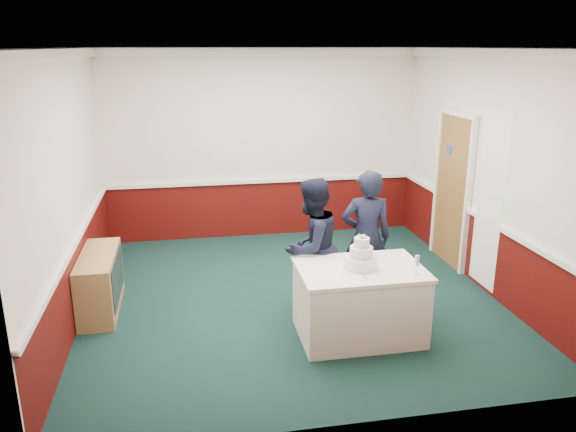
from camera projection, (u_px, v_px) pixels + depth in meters
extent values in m
plane|color=#13302B|center=(291.00, 297.00, 7.03)|extent=(5.00, 5.00, 0.00)
cube|color=silver|center=(262.00, 145.00, 8.92)|extent=(5.00, 0.05, 3.00)
cube|color=silver|center=(70.00, 190.00, 6.16)|extent=(0.05, 5.00, 3.00)
cube|color=silver|center=(485.00, 172.00, 7.02)|extent=(0.05, 5.00, 3.00)
cube|color=white|center=(292.00, 50.00, 6.16)|extent=(5.00, 5.00, 0.05)
cube|color=#480B09|center=(263.00, 209.00, 9.23)|extent=(5.00, 0.02, 0.90)
cube|color=white|center=(263.00, 181.00, 9.08)|extent=(4.98, 0.05, 0.06)
cube|color=white|center=(261.00, 52.00, 8.49)|extent=(5.00, 0.08, 0.12)
cube|color=olive|center=(452.00, 192.00, 7.90)|extent=(0.05, 0.90, 2.10)
cube|color=#234799|center=(449.00, 150.00, 7.87)|extent=(0.01, 0.12, 0.12)
cube|color=white|center=(489.00, 201.00, 6.86)|extent=(0.02, 0.60, 2.20)
cube|color=tan|center=(100.00, 282.00, 6.60)|extent=(0.40, 1.20, 0.70)
cube|color=black|center=(118.00, 277.00, 6.62)|extent=(0.01, 1.00, 0.50)
cube|color=white|center=(359.00, 303.00, 6.00)|extent=(1.28, 0.88, 0.76)
cube|color=white|center=(361.00, 269.00, 5.89)|extent=(1.32, 0.92, 0.04)
cylinder|color=white|center=(361.00, 262.00, 5.87)|extent=(0.34, 0.34, 0.12)
cylinder|color=silver|center=(361.00, 266.00, 5.88)|extent=(0.35, 0.35, 0.03)
cylinder|color=white|center=(361.00, 252.00, 5.83)|extent=(0.24, 0.24, 0.11)
cylinder|color=silver|center=(361.00, 256.00, 5.85)|extent=(0.25, 0.25, 0.02)
cylinder|color=white|center=(362.00, 242.00, 5.80)|extent=(0.16, 0.16, 0.10)
cylinder|color=silver|center=(362.00, 246.00, 5.82)|extent=(0.17, 0.17, 0.02)
sphere|color=#EDE5C9|center=(362.00, 236.00, 5.78)|extent=(0.03, 0.03, 0.03)
sphere|color=#EDE5C9|center=(364.00, 236.00, 5.80)|extent=(0.03, 0.03, 0.03)
sphere|color=#EDE5C9|center=(359.00, 236.00, 5.80)|extent=(0.03, 0.03, 0.03)
sphere|color=#EDE5C9|center=(364.00, 237.00, 5.77)|extent=(0.03, 0.03, 0.03)
sphere|color=#EDE5C9|center=(360.00, 237.00, 5.77)|extent=(0.03, 0.03, 0.03)
cube|color=silver|center=(364.00, 275.00, 5.69)|extent=(0.03, 0.22, 0.00)
cylinder|color=silver|center=(416.00, 274.00, 5.71)|extent=(0.05, 0.05, 0.01)
cylinder|color=silver|center=(416.00, 270.00, 5.69)|extent=(0.01, 0.01, 0.09)
cylinder|color=silver|center=(417.00, 261.00, 5.67)|extent=(0.04, 0.04, 0.11)
imported|color=black|center=(311.00, 247.00, 6.43)|extent=(0.99, 0.96, 1.61)
imported|color=black|center=(366.00, 238.00, 6.66)|extent=(0.64, 0.46, 1.66)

